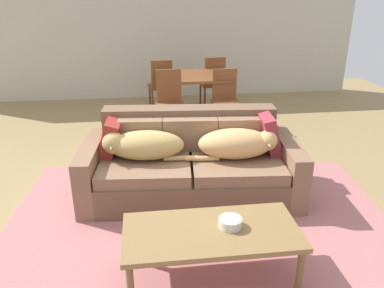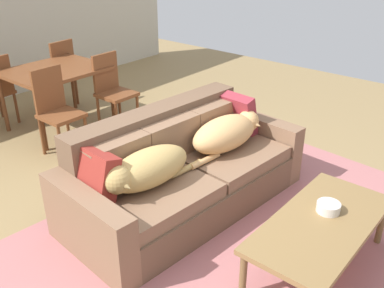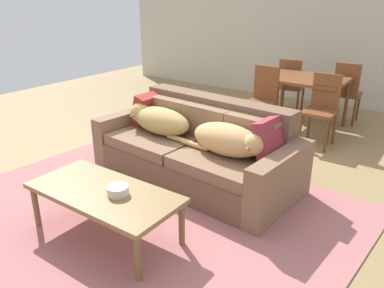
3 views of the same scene
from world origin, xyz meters
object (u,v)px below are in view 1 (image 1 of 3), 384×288
(dog_on_right_cushion, at_px, (238,143))
(throw_pillow_by_left_arm, at_px, (110,138))
(dining_chair_near_left, at_px, (170,100))
(couch, at_px, (191,164))
(bowl_on_coffee_table, at_px, (230,222))
(coffee_table, at_px, (211,235))
(dining_chair_near_right, at_px, (226,98))
(dining_chair_far_left, at_px, (161,83))
(dining_table, at_px, (192,80))
(dog_on_left_cushion, at_px, (142,145))
(dining_chair_far_right, at_px, (213,81))
(throw_pillow_by_right_arm, at_px, (269,134))

(dog_on_right_cushion, xyz_separation_m, throw_pillow_by_left_arm, (-1.27, 0.29, 0.01))
(throw_pillow_by_left_arm, height_order, dining_chair_near_left, dining_chair_near_left)
(couch, height_order, bowl_on_coffee_table, couch)
(coffee_table, bearing_deg, dog_on_right_cushion, 67.93)
(dining_chair_near_right, distance_m, dining_chair_far_left, 1.45)
(dining_chair_far_left, bearing_deg, dining_chair_near_left, 86.42)
(couch, height_order, coffee_table, couch)
(dining_table, bearing_deg, dog_on_left_cushion, -108.90)
(bowl_on_coffee_table, relative_size, dining_chair_far_right, 0.18)
(coffee_table, relative_size, dining_chair_near_right, 1.37)
(coffee_table, relative_size, dining_table, 1.15)
(dining_chair_near_left, bearing_deg, dining_chair_far_right, 53.56)
(dog_on_right_cushion, height_order, throw_pillow_by_right_arm, throw_pillow_by_right_arm)
(bowl_on_coffee_table, bearing_deg, dining_table, 87.00)
(dog_on_right_cushion, bearing_deg, couch, 165.61)
(couch, bearing_deg, bowl_on_coffee_table, -79.58)
(dog_on_left_cushion, bearing_deg, throw_pillow_by_left_arm, 153.91)
(couch, bearing_deg, coffee_table, -85.77)
(dog_on_right_cushion, xyz_separation_m, dining_table, (-0.14, 2.45, 0.09))
(dog_on_left_cushion, height_order, dining_chair_far_right, dining_chair_far_right)
(throw_pillow_by_left_arm, height_order, bowl_on_coffee_table, throw_pillow_by_left_arm)
(coffee_table, xyz_separation_m, dining_table, (0.33, 3.61, 0.30))
(throw_pillow_by_left_arm, distance_m, coffee_table, 1.67)
(bowl_on_coffee_table, relative_size, dining_chair_near_right, 0.18)
(dining_chair_near_right, bearing_deg, dining_chair_far_right, 89.16)
(coffee_table, xyz_separation_m, dining_chair_near_right, (0.75, 3.08, 0.14))
(dining_chair_near_right, distance_m, dining_chair_far_right, 1.12)
(bowl_on_coffee_table, height_order, dining_chair_far_left, dining_chair_far_left)
(dog_on_left_cushion, relative_size, dining_chair_far_left, 1.03)
(dog_on_left_cushion, relative_size, coffee_table, 0.73)
(dog_on_right_cushion, relative_size, dining_table, 0.83)
(dining_table, distance_m, dining_chair_near_right, 0.70)
(dining_chair_near_left, bearing_deg, throw_pillow_by_left_arm, -115.11)
(dining_chair_near_right, xyz_separation_m, dining_chair_far_right, (0.02, 1.12, -0.00))
(coffee_table, bearing_deg, dining_chair_near_left, 91.37)
(throw_pillow_by_right_arm, relative_size, dining_chair_far_left, 0.45)
(dog_on_right_cushion, bearing_deg, dining_chair_far_left, 105.95)
(couch, height_order, dog_on_left_cushion, couch)
(dining_chair_near_right, xyz_separation_m, dining_chair_far_left, (-0.89, 1.15, -0.03))
(dog_on_left_cushion, bearing_deg, dog_on_right_cushion, -0.72)
(couch, distance_m, dining_chair_near_left, 1.73)
(dining_chair_far_right, bearing_deg, coffee_table, 75.56)
(throw_pillow_by_right_arm, relative_size, coffee_table, 0.32)
(dog_on_right_cushion, distance_m, dining_table, 2.45)
(bowl_on_coffee_table, distance_m, dining_chair_far_right, 4.23)
(dog_on_right_cushion, bearing_deg, bowl_on_coffee_table, -101.37)
(dining_chair_near_right, bearing_deg, throw_pillow_by_right_arm, -87.17)
(dining_table, relative_size, dining_chair_far_left, 1.23)
(dog_on_left_cushion, height_order, dog_on_right_cushion, dog_on_right_cushion)
(throw_pillow_by_right_arm, bearing_deg, dining_table, 102.41)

